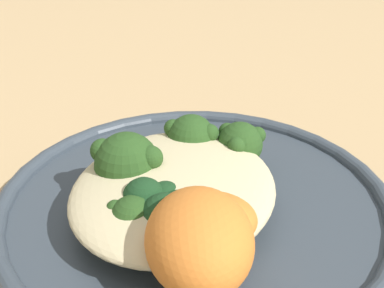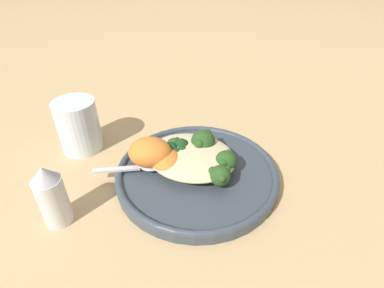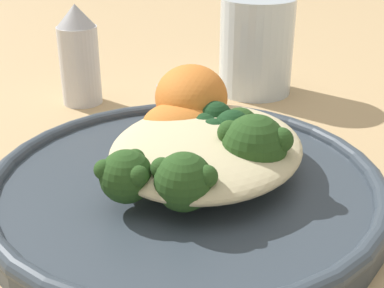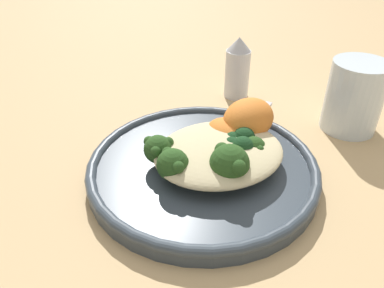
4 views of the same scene
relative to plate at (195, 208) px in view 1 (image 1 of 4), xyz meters
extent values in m
plane|color=tan|center=(0.01, 0.01, -0.01)|extent=(4.00, 4.00, 0.00)
cylinder|color=#38424C|center=(0.00, 0.00, 0.00)|extent=(0.26, 0.26, 0.02)
torus|color=#38424C|center=(0.00, 0.00, 0.00)|extent=(0.26, 0.26, 0.01)
ellipsoid|color=beige|center=(-0.01, 0.01, 0.02)|extent=(0.14, 0.12, 0.02)
ellipsoid|color=#9EBC66|center=(0.01, -0.02, 0.02)|extent=(0.07, 0.02, 0.01)
sphere|color=#284C1E|center=(0.05, -0.02, 0.03)|extent=(0.03, 0.03, 0.03)
sphere|color=#284C1E|center=(0.05, -0.01, 0.03)|extent=(0.01, 0.01, 0.01)
sphere|color=#284C1E|center=(0.03, -0.02, 0.03)|extent=(0.01, 0.01, 0.01)
sphere|color=#284C1E|center=(0.05, -0.03, 0.03)|extent=(0.01, 0.01, 0.01)
ellipsoid|color=#9EBC66|center=(0.01, -0.01, 0.02)|extent=(0.08, 0.06, 0.02)
sphere|color=#284C1E|center=(0.04, 0.01, 0.03)|extent=(0.03, 0.03, 0.03)
sphere|color=#284C1E|center=(0.04, 0.03, 0.03)|extent=(0.01, 0.01, 0.01)
sphere|color=#284C1E|center=(0.04, 0.00, 0.03)|extent=(0.01, 0.01, 0.01)
ellipsoid|color=#9EBC66|center=(-0.01, 0.01, 0.02)|extent=(0.02, 0.07, 0.01)
sphere|color=#284C1E|center=(-0.01, 0.04, 0.03)|extent=(0.04, 0.04, 0.04)
sphere|color=#284C1E|center=(-0.01, 0.06, 0.04)|extent=(0.02, 0.02, 0.02)
sphere|color=#284C1E|center=(-0.01, 0.03, 0.04)|extent=(0.02, 0.02, 0.02)
ellipsoid|color=#9EBC66|center=(-0.02, 0.00, 0.02)|extent=(0.08, 0.07, 0.02)
sphere|color=#284C1E|center=(-0.05, 0.02, 0.02)|extent=(0.03, 0.03, 0.03)
sphere|color=#284C1E|center=(-0.05, 0.03, 0.03)|extent=(0.01, 0.01, 0.01)
sphere|color=#284C1E|center=(-0.05, 0.01, 0.03)|extent=(0.01, 0.01, 0.01)
ellipsoid|color=orange|center=(-0.07, -0.02, 0.03)|extent=(0.08, 0.08, 0.05)
ellipsoid|color=orange|center=(-0.04, -0.02, 0.02)|extent=(0.06, 0.07, 0.03)
sphere|color=#193D1E|center=(-0.03, 0.01, 0.02)|extent=(0.03, 0.03, 0.03)
sphere|color=#193D1E|center=(-0.04, 0.02, 0.03)|extent=(0.03, 0.03, 0.03)
sphere|color=#193D1E|center=(-0.05, 0.02, 0.02)|extent=(0.03, 0.03, 0.03)
sphere|color=#193D1E|center=(-0.05, 0.00, 0.03)|extent=(0.03, 0.03, 0.03)
sphere|color=#193D1E|center=(-0.04, 0.00, 0.02)|extent=(0.03, 0.03, 0.03)
ellipsoid|color=silver|center=(-0.06, -0.03, 0.02)|extent=(0.05, 0.04, 0.01)
camera|label=1|loc=(-0.27, -0.08, 0.20)|focal=50.00mm
camera|label=2|loc=(0.15, -0.33, 0.32)|focal=28.00mm
camera|label=3|loc=(0.28, 0.11, 0.17)|focal=50.00mm
camera|label=4|loc=(0.15, 0.30, 0.26)|focal=35.00mm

